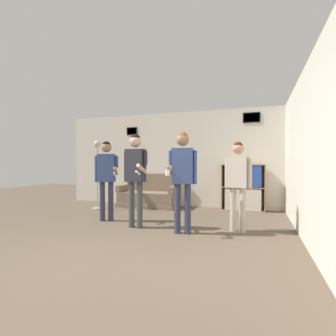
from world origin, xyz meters
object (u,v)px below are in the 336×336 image
Objects in this scene: floor_lamp at (97,163)px; person_spectator_near_bookshelf at (238,177)px; bookshelf at (243,188)px; person_player_foreground_center at (135,170)px; person_player_foreground_left at (106,172)px; couch at (149,196)px; person_watcher_holding_cup at (183,170)px.

person_spectator_near_bookshelf is at bearing -17.90° from floor_lamp.
bookshelf is 3.20m from person_player_foreground_center.
person_player_foreground_center is at bearing -21.50° from person_player_foreground_left.
floor_lamp is 2.41m from person_player_foreground_center.
person_player_foreground_center is 1.11× the size of person_spectator_near_bookshelf.
floor_lamp reaches higher than person_spectator_near_bookshelf.
couch is at bearing 36.30° from floor_lamp.
couch is 0.91× the size of floor_lamp.
person_player_foreground_left is 1.86m from person_watcher_holding_cup.
person_player_foreground_center reaches higher than bookshelf.
bookshelf is at bearing 4.28° from couch.
couch is at bearing 141.75° from person_spectator_near_bookshelf.
person_watcher_holding_cup reaches higher than couch.
floor_lamp is 3.93m from person_spectator_near_bookshelf.
person_player_foreground_center reaches higher than person_watcher_holding_cup.
person_player_foreground_center is at bearing 172.83° from person_watcher_holding_cup.
person_player_foreground_left reaches higher than person_spectator_near_bookshelf.
couch is 2.60m from bookshelf.
person_player_foreground_left reaches higher than couch.
couch is 3.11m from person_watcher_holding_cup.
floor_lamp is at bearing -164.48° from bookshelf.
person_player_foreground_center is at bearing -72.97° from couch.
person_watcher_holding_cup is 1.10× the size of person_spectator_near_bookshelf.
person_spectator_near_bookshelf is at bearing 9.77° from person_player_foreground_center.
couch is 3.37m from person_spectator_near_bookshelf.
person_player_foreground_left is at bearing 158.50° from person_player_foreground_center.
person_player_foreground_left is 0.95× the size of person_player_foreground_center.
couch is at bearing 124.17° from person_watcher_holding_cup.
person_spectator_near_bookshelf is at bearing -0.21° from person_player_foreground_left.
floor_lamp is at bearing 140.69° from person_player_foreground_center.
bookshelf is 0.68× the size of person_watcher_holding_cup.
couch is 1.39× the size of bookshelf.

